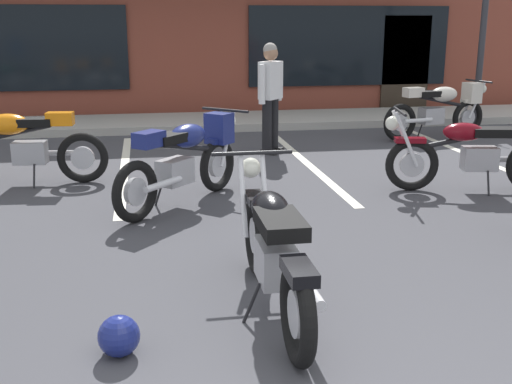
% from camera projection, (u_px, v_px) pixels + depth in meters
% --- Properties ---
extents(ground_plane, '(80.00, 80.00, 0.00)m').
position_uv_depth(ground_plane, '(257.00, 240.00, 5.96)').
color(ground_plane, '#3D3D42').
extents(sidewalk_kerb, '(22.00, 1.80, 0.14)m').
position_uv_depth(sidewalk_kerb, '(196.00, 122.00, 12.43)').
color(sidewalk_kerb, '#A8A59E').
rests_on(sidewalk_kerb, ground_plane).
extents(brick_storefront_building, '(17.56, 6.70, 4.05)m').
position_uv_depth(brick_storefront_building, '(180.00, 19.00, 15.92)').
color(brick_storefront_building, brown).
rests_on(brick_storefront_building, ground_plane).
extents(painted_stall_lines, '(7.90, 4.80, 0.01)m').
position_uv_depth(painted_stall_lines, '(217.00, 165.00, 9.02)').
color(painted_stall_lines, silver).
rests_on(painted_stall_lines, ground_plane).
extents(motorcycle_foreground_classic, '(0.66, 2.11, 0.98)m').
position_uv_depth(motorcycle_foreground_classic, '(273.00, 248.00, 4.42)').
color(motorcycle_foreground_classic, black).
rests_on(motorcycle_foreground_classic, ground_plane).
extents(motorcycle_red_sportbike, '(2.08, 0.85, 0.98)m').
position_uv_depth(motorcycle_red_sportbike, '(441.00, 108.00, 11.02)').
color(motorcycle_red_sportbike, black).
rests_on(motorcycle_red_sportbike, ground_plane).
extents(motorcycle_black_cruiser, '(2.11, 0.67, 0.98)m').
position_uv_depth(motorcycle_black_cruiser, '(13.00, 143.00, 7.87)').
color(motorcycle_black_cruiser, black).
rests_on(motorcycle_black_cruiser, ground_plane).
extents(motorcycle_silver_naked, '(1.59, 1.71, 0.98)m').
position_uv_depth(motorcycle_silver_naked, '(186.00, 157.00, 7.05)').
color(motorcycle_silver_naked, black).
rests_on(motorcycle_silver_naked, ground_plane).
extents(motorcycle_green_cafe_racer, '(2.09, 0.78, 0.98)m').
position_uv_depth(motorcycle_green_cafe_racer, '(471.00, 153.00, 7.57)').
color(motorcycle_green_cafe_racer, black).
rests_on(motorcycle_green_cafe_racer, ground_plane).
extents(person_by_back_row, '(0.47, 0.52, 1.68)m').
position_uv_depth(person_by_back_row, '(270.00, 92.00, 9.62)').
color(person_by_back_row, black).
rests_on(person_by_back_row, ground_plane).
extents(helmet_on_pavement, '(0.26, 0.26, 0.26)m').
position_uv_depth(helmet_on_pavement, '(119.00, 336.00, 3.88)').
color(helmet_on_pavement, navy).
rests_on(helmet_on_pavement, ground_plane).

